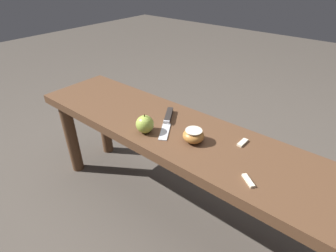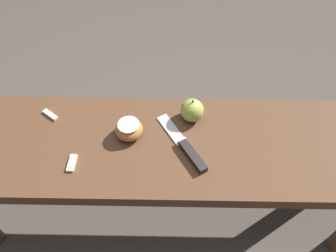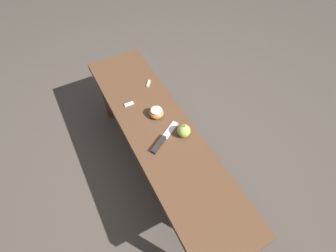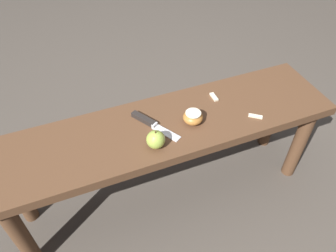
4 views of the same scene
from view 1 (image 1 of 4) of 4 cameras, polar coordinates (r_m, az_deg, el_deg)
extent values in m
plane|color=#4C443D|center=(1.35, 1.49, -17.92)|extent=(8.00, 8.00, 0.00)
cube|color=brown|center=(1.04, 1.84, -1.49)|extent=(1.39, 0.35, 0.04)
cylinder|color=brown|center=(1.53, -20.28, -2.36)|extent=(0.06, 0.06, 0.44)
cylinder|color=brown|center=(1.63, -13.72, 1.08)|extent=(0.06, 0.06, 0.44)
cube|color=silver|center=(1.01, -0.71, -1.23)|extent=(0.09, 0.12, 0.00)
cube|color=silver|center=(1.06, -0.24, 0.83)|extent=(0.03, 0.02, 0.02)
cube|color=#282321|center=(1.10, 0.16, 2.34)|extent=(0.08, 0.11, 0.02)
sphere|color=#9EB747|center=(1.00, -5.06, 0.39)|extent=(0.07, 0.07, 0.07)
cylinder|color=#4C3319|center=(0.98, -5.16, 2.25)|extent=(0.00, 0.00, 0.01)
ellipsoid|color=#B27233|center=(0.95, 5.57, -2.12)|extent=(0.08, 0.08, 0.05)
cylinder|color=beige|center=(0.94, 5.64, -0.98)|extent=(0.06, 0.06, 0.00)
cube|color=beige|center=(0.99, 15.93, -3.49)|extent=(0.02, 0.05, 0.01)
cube|color=beige|center=(0.83, 17.07, -11.28)|extent=(0.05, 0.05, 0.01)
camera|label=2|loc=(1.36, 19.78, 39.06)|focal=35.00mm
camera|label=3|loc=(1.72, -16.59, 49.93)|focal=28.00mm
camera|label=4|loc=(0.94, -77.50, 33.30)|focal=35.00mm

